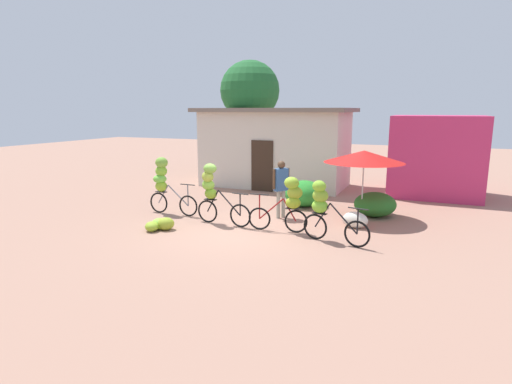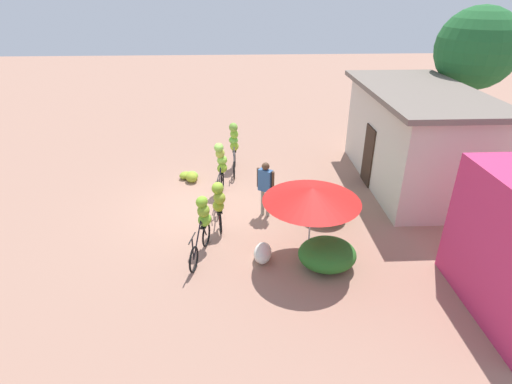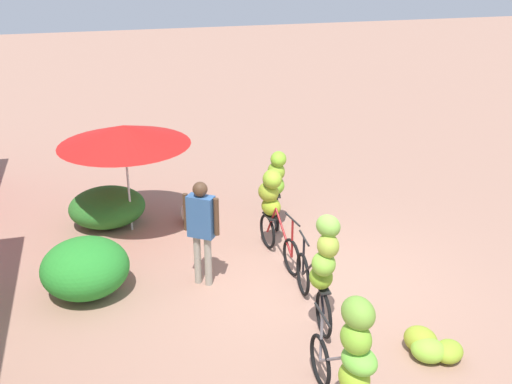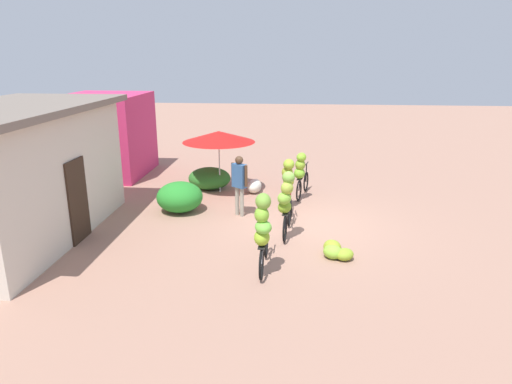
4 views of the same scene
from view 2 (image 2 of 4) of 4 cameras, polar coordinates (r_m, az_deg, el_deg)
The scene contains 13 objects.
ground_plane at distance 12.72m, azimuth -6.75°, elevation -2.10°, with size 60.00×60.00×0.00m, color #9F7460.
building_low at distance 14.59m, azimuth 21.23°, elevation 7.18°, with size 6.34×3.36×3.23m.
tree_behind_building at distance 17.45m, azimuth 28.56°, elevation 17.14°, with size 2.92×2.92×5.56m.
hedge_bush_front_left at distance 12.07m, azimuth 9.69°, elevation -1.71°, with size 1.31×1.31×0.86m, color #28882B.
hedge_bush_front_right at distance 10.09m, azimuth 9.95°, elevation -8.61°, with size 1.25×1.41×0.72m, color #2A6C25.
market_umbrella at distance 9.52m, azimuth 7.86°, elevation -0.34°, with size 2.32×2.32×2.01m.
bicycle_leftmost at distance 14.90m, azimuth -3.11°, elevation 6.86°, with size 1.73×0.43×1.75m.
bicycle_near_pile at distance 13.13m, azimuth -4.96°, elevation 3.75°, with size 1.72×0.46×1.71m.
bicycle_center_loaded at distance 11.17m, azimuth -5.28°, elevation -1.31°, with size 1.60×0.44×1.48m.
bicycle_by_shop at distance 10.32m, azimuth -7.51°, elevation -4.15°, with size 1.70×0.54×1.50m.
banana_pile_on_ground at distance 14.47m, azimuth -9.19°, elevation 2.20°, with size 0.82×0.81×0.34m.
produce_sack at distance 10.22m, azimuth 0.94°, elevation -8.55°, with size 0.70×0.44×0.44m, color silver.
person_vendor at distance 11.72m, azimuth 1.33°, elevation 1.18°, with size 0.40×0.49×1.71m.
Camera 2 is at (11.06, 0.97, 6.21)m, focal length 28.50 mm.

